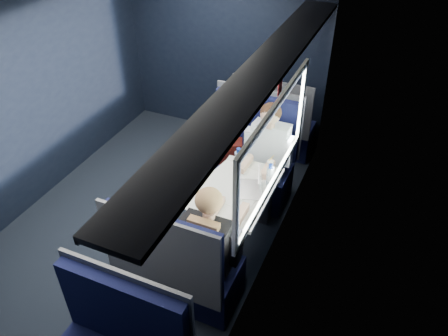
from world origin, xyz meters
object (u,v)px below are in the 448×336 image
at_px(seat_bay_far, 179,269).
at_px(bottle_small, 270,176).
at_px(cup, 270,165).
at_px(table, 236,195).
at_px(man, 266,154).
at_px(seat_bay_near, 248,162).
at_px(seat_row_front, 274,126).
at_px(laptop, 254,186).
at_px(woman, 212,240).

bearing_deg(seat_bay_far, bottle_small, 66.85).
relative_size(seat_bay_far, cup, 13.97).
distance_m(table, man, 0.70).
relative_size(table, bottle_small, 4.08).
height_order(table, seat_bay_near, seat_bay_near).
relative_size(seat_bay_far, bottle_small, 5.14).
bearing_deg(cup, seat_row_front, 105.44).
bearing_deg(seat_bay_far, table, 78.22).
xyz_separation_m(seat_bay_near, seat_row_front, (0.01, 0.93, -0.01)).
bearing_deg(bottle_small, laptop, -121.96).
distance_m(seat_bay_far, laptop, 1.05).
height_order(woman, cup, woman).
bearing_deg(man, cup, -64.30).
distance_m(seat_bay_far, cup, 1.42).
bearing_deg(table, seat_bay_far, -101.78).
height_order(seat_bay_far, cup, seat_bay_far).
bearing_deg(seat_bay_near, seat_bay_far, -89.54).
xyz_separation_m(seat_bay_near, laptop, (0.37, -0.84, 0.38)).
bearing_deg(table, bottle_small, 34.80).
relative_size(woman, bottle_small, 5.40).
bearing_deg(woman, cup, 83.81).
relative_size(seat_bay_near, seat_row_front, 1.09).
bearing_deg(seat_bay_far, cup, 74.10).
distance_m(table, seat_bay_near, 0.92).
bearing_deg(man, seat_bay_near, 147.29).
bearing_deg(woman, seat_row_front, 95.70).
bearing_deg(cup, laptop, -92.73).
bearing_deg(seat_bay_far, woman, 33.82).
distance_m(man, bottle_small, 0.56).
distance_m(woman, cup, 1.16).
bearing_deg(seat_bay_near, cup, -47.79).
bearing_deg(bottle_small, man, 111.93).
height_order(laptop, bottle_small, bottle_small).
bearing_deg(man, laptop, -81.10).
height_order(table, seat_bay_far, seat_bay_far).
bearing_deg(cup, seat_bay_far, -105.90).
bearing_deg(table, seat_bay_near, 102.75).
xyz_separation_m(man, bottle_small, (0.20, -0.51, 0.13)).
bearing_deg(seat_bay_near, man, -32.71).
relative_size(seat_bay_near, bottle_small, 5.14).
xyz_separation_m(seat_bay_near, man, (0.26, -0.17, 0.29)).
distance_m(table, laptop, 0.22).
height_order(seat_row_front, woman, woman).
distance_m(laptop, cup, 0.41).
relative_size(laptop, bottle_small, 1.52).
bearing_deg(seat_bay_near, table, -77.25).
relative_size(woman, cup, 14.65).
height_order(seat_row_front, man, man).
height_order(woman, bottle_small, woman).
xyz_separation_m(man, laptop, (0.10, -0.67, 0.09)).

